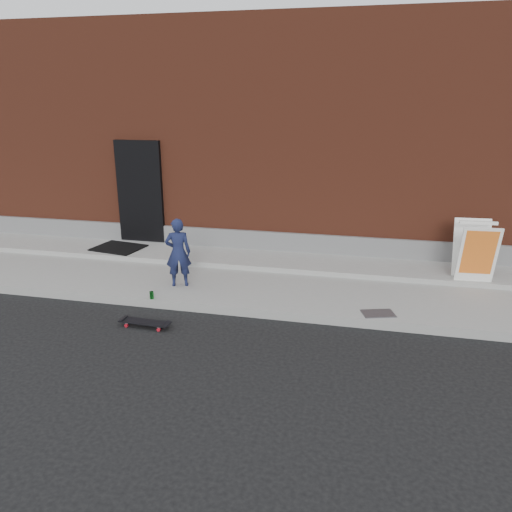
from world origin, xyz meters
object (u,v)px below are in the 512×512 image
(skateboard, at_px, (145,322))
(soda_can, at_px, (152,295))
(child, at_px, (178,252))
(pizza_sign, at_px, (475,251))

(skateboard, height_order, soda_can, soda_can)
(child, xyz_separation_m, soda_can, (-0.23, -0.71, -0.56))
(child, distance_m, soda_can, 0.93)
(skateboard, bearing_deg, child, 89.29)
(child, xyz_separation_m, skateboard, (-0.02, -1.46, -0.70))
(skateboard, relative_size, pizza_sign, 0.74)
(soda_can, bearing_deg, child, 72.26)
(skateboard, bearing_deg, soda_can, 105.63)
(skateboard, height_order, pizza_sign, pizza_sign)
(child, height_order, pizza_sign, child)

